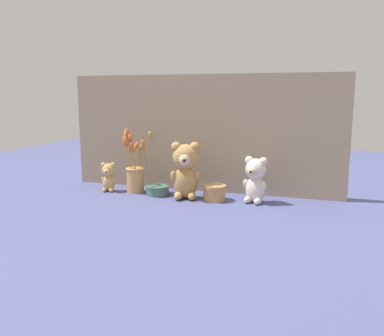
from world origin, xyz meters
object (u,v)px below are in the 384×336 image
Objects in this scene: teddy_bear_small at (108,176)px; teddy_bear_medium at (255,179)px; teddy_bear_large at (185,169)px; flower_vase at (135,172)px; decorative_tin_short at (158,190)px; decorative_tin_tall at (214,193)px.

teddy_bear_medium is at bearing 0.97° from teddy_bear_small.
teddy_bear_large is 1.81× the size of teddy_bear_small.
flower_vase is at bearing 172.35° from teddy_bear_large.
flower_vase is at bearing 178.91° from teddy_bear_medium.
teddy_bear_small is at bearing -178.67° from decorative_tin_short.
decorative_tin_tall is 0.94× the size of decorative_tin_short.
decorative_tin_tall is 0.29m from decorative_tin_short.
teddy_bear_large reaches higher than decorative_tin_tall.
flower_vase is at bearing 172.05° from decorative_tin_short.
flower_vase is (-0.60, 0.01, -0.00)m from teddy_bear_medium.
teddy_bear_small is 0.55m from decorative_tin_tall.
teddy_bear_medium is at bearing 4.58° from teddy_bear_large.
teddy_bear_small reaches higher than decorative_tin_tall.
flower_vase reaches higher than decorative_tin_tall.
flower_vase reaches higher than teddy_bear_large.
flower_vase is 3.00× the size of decorative_tin_tall.
decorative_tin_short is at bearing 1.33° from teddy_bear_small.
teddy_bear_medium is (0.32, 0.03, -0.03)m from teddy_bear_large.
decorative_tin_short is at bearing 176.94° from decorative_tin_tall.
flower_vase is (0.14, 0.02, 0.03)m from teddy_bear_small.
teddy_bear_large is 0.19m from decorative_tin_short.
teddy_bear_large reaches higher than teddy_bear_small.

